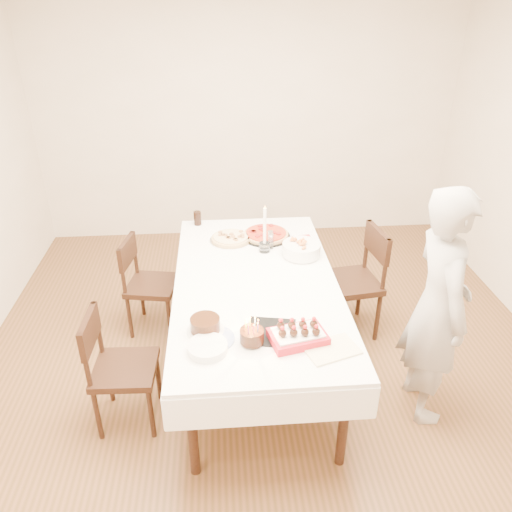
{
  "coord_description": "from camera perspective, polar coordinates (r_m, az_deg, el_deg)",
  "views": [
    {
      "loc": [
        -0.33,
        -2.88,
        2.59
      ],
      "look_at": [
        -0.09,
        0.11,
        0.95
      ],
      "focal_mm": 35.0,
      "sensor_mm": 36.0,
      "label": 1
    }
  ],
  "objects": [
    {
      "name": "floor",
      "position": [
        3.88,
        1.53,
        -13.21
      ],
      "size": [
        5.0,
        5.0,
        0.0
      ],
      "primitive_type": "plane",
      "color": "#53391C",
      "rests_on": "ground"
    },
    {
      "name": "wall_back",
      "position": [
        5.53,
        -1.05,
        15.65
      ],
      "size": [
        4.5,
        0.04,
        2.7
      ],
      "primitive_type": "cube",
      "color": "beige",
      "rests_on": "floor"
    },
    {
      "name": "dining_table",
      "position": [
        3.72,
        0.0,
        -7.85
      ],
      "size": [
        1.84,
        2.41,
        0.75
      ],
      "primitive_type": "cube",
      "rotation": [
        0.0,
        0.0,
        -0.37
      ],
      "color": "white",
      "rests_on": "floor"
    },
    {
      "name": "chair_right_savory",
      "position": [
        4.12,
        10.7,
        -2.99
      ],
      "size": [
        0.54,
        0.54,
        0.93
      ],
      "primitive_type": null,
      "rotation": [
        0.0,
        0.0,
        0.14
      ],
      "color": "black",
      "rests_on": "floor"
    },
    {
      "name": "chair_left_savory",
      "position": [
        4.19,
        -11.75,
        -3.3
      ],
      "size": [
        0.49,
        0.49,
        0.83
      ],
      "primitive_type": null,
      "rotation": [
        0.0,
        0.0,
        2.96
      ],
      "color": "black",
      "rests_on": "floor"
    },
    {
      "name": "chair_left_dessert",
      "position": [
        3.38,
        -14.73,
        -12.42
      ],
      "size": [
        0.45,
        0.45,
        0.84
      ],
      "primitive_type": null,
      "rotation": [
        0.0,
        0.0,
        3.1
      ],
      "color": "black",
      "rests_on": "floor"
    },
    {
      "name": "person",
      "position": [
        3.34,
        20.04,
        -5.54
      ],
      "size": [
        0.4,
        0.6,
        1.61
      ],
      "primitive_type": "imported",
      "rotation": [
        0.0,
        0.0,
        1.55
      ],
      "color": "#A7A19E",
      "rests_on": "floor"
    },
    {
      "name": "pizza_white",
      "position": [
        4.06,
        -2.91,
        2.02
      ],
      "size": [
        0.39,
        0.39,
        0.04
      ],
      "primitive_type": "cylinder",
      "rotation": [
        0.0,
        0.0,
        -0.16
      ],
      "color": "beige",
      "rests_on": "dining_table"
    },
    {
      "name": "pizza_pepperoni",
      "position": [
        4.12,
        1.15,
        2.48
      ],
      "size": [
        0.49,
        0.49,
        0.04
      ],
      "primitive_type": "cylinder",
      "rotation": [
        0.0,
        0.0,
        0.25
      ],
      "color": "red",
      "rests_on": "dining_table"
    },
    {
      "name": "red_placemat",
      "position": [
        4.05,
        4.9,
        1.49
      ],
      "size": [
        0.29,
        0.29,
        0.01
      ],
      "primitive_type": "cube",
      "rotation": [
        0.0,
        0.0,
        0.14
      ],
      "color": "#B21E1E",
      "rests_on": "dining_table"
    },
    {
      "name": "pasta_bowl",
      "position": [
        3.84,
        5.2,
        0.79
      ],
      "size": [
        0.32,
        0.32,
        0.09
      ],
      "primitive_type": "cylinder",
      "rotation": [
        0.0,
        0.0,
        0.08
      ],
      "color": "white",
      "rests_on": "dining_table"
    },
    {
      "name": "taper_candle",
      "position": [
        3.82,
        1.0,
        3.13
      ],
      "size": [
        0.1,
        0.1,
        0.39
      ],
      "primitive_type": "cylinder",
      "rotation": [
        0.0,
        0.0,
        -0.25
      ],
      "color": "white",
      "rests_on": "dining_table"
    },
    {
      "name": "shaker_pair",
      "position": [
        3.93,
        1.71,
        1.71
      ],
      "size": [
        0.11,
        0.11,
        0.12
      ],
      "primitive_type": null,
      "rotation": [
        0.0,
        0.0,
        0.13
      ],
      "color": "white",
      "rests_on": "dining_table"
    },
    {
      "name": "cola_glass",
      "position": [
        4.36,
        -6.71,
        4.31
      ],
      "size": [
        0.07,
        0.07,
        0.12
      ],
      "primitive_type": "cylinder",
      "rotation": [
        0.0,
        0.0,
        0.12
      ],
      "color": "black",
      "rests_on": "dining_table"
    },
    {
      "name": "layer_cake",
      "position": [
        3.03,
        -5.83,
        -7.86
      ],
      "size": [
        0.24,
        0.24,
        0.09
      ],
      "primitive_type": "cylinder",
      "rotation": [
        0.0,
        0.0,
        0.06
      ],
      "color": "#33190C",
      "rests_on": "dining_table"
    },
    {
      "name": "cake_board",
      "position": [
        3.03,
        1.73,
        -8.7
      ],
      "size": [
        0.33,
        0.33,
        0.01
      ],
      "primitive_type": "cube",
      "rotation": [
        0.0,
        0.0,
        -0.19
      ],
      "color": "black",
      "rests_on": "dining_table"
    },
    {
      "name": "birthday_cake",
      "position": [
        2.9,
        -0.48,
        -8.59
      ],
      "size": [
        0.19,
        0.19,
        0.14
      ],
      "primitive_type": "cylinder",
      "rotation": [
        0.0,
        0.0,
        0.43
      ],
      "color": "#34190E",
      "rests_on": "dining_table"
    },
    {
      "name": "strawberry_box",
      "position": [
        2.95,
        4.82,
        -9.02
      ],
      "size": [
        0.36,
        0.28,
        0.08
      ],
      "primitive_type": null,
      "rotation": [
        0.0,
        0.0,
        0.23
      ],
      "color": "#AD1321",
      "rests_on": "dining_table"
    },
    {
      "name": "box_lid",
      "position": [
        2.93,
        8.61,
        -10.59
      ],
      "size": [
        0.35,
        0.28,
        0.02
      ],
      "primitive_type": "cube",
      "rotation": [
        0.0,
        0.0,
        0.32
      ],
      "color": "beige",
      "rests_on": "dining_table"
    },
    {
      "name": "plate_stack",
      "position": [
        2.89,
        -5.57,
        -10.38
      ],
      "size": [
        0.29,
        0.29,
        0.05
      ],
      "primitive_type": "cylinder",
      "rotation": [
        0.0,
        0.0,
        0.33
      ],
      "color": "white",
      "rests_on": "dining_table"
    },
    {
      "name": "china_plate",
      "position": [
        2.98,
        -4.96,
        -9.4
      ],
      "size": [
        0.27,
        0.27,
        0.01
      ],
      "primitive_type": "cylinder",
      "rotation": [
        0.0,
        0.0,
        -0.04
      ],
      "color": "white",
      "rests_on": "dining_table"
    }
  ]
}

